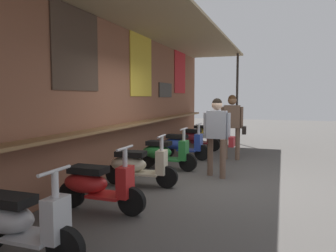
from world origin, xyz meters
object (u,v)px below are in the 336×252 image
scooter_red (96,185)px  scooter_green (164,153)px  shopper_browsing (232,120)px  shopper_with_handbag (218,130)px  scooter_yellow (206,133)px  scooter_maroon (196,138)px  scooter_silver (17,221)px  scooter_cream (137,165)px  scooter_blue (181,144)px

scooter_red → scooter_green: same height
scooter_red → shopper_browsing: 4.87m
shopper_browsing → shopper_with_handbag: bearing=176.0°
scooter_yellow → shopper_with_handbag: shopper_with_handbag is taller
scooter_maroon → shopper_browsing: bearing=-38.7°
scooter_yellow → scooter_silver: bearing=-90.3°
scooter_maroon → shopper_with_handbag: size_ratio=0.86×
scooter_cream → scooter_yellow: same height
scooter_silver → scooter_green: (4.43, -0.00, 0.00)m
scooter_cream → scooter_yellow: size_ratio=1.00×
scooter_cream → shopper_with_handbag: shopper_with_handbag is taller
scooter_blue → shopper_browsing: 1.50m
scooter_red → scooter_blue: 4.31m
scooter_green → scooter_blue: size_ratio=1.00×
scooter_blue → scooter_red: bearing=-87.2°
shopper_with_handbag → shopper_browsing: 2.02m
scooter_silver → shopper_with_handbag: 4.37m
scooter_cream → shopper_browsing: shopper_browsing is taller
scooter_green → scooter_blue: (1.38, -0.00, 0.00)m
scooter_red → scooter_maroon: size_ratio=1.00×
scooter_red → scooter_blue: bearing=90.8°
shopper_browsing → scooter_red: bearing=160.7°
scooter_maroon → scooter_yellow: (1.42, 0.00, 0.00)m
scooter_silver → scooter_maroon: size_ratio=1.00×
scooter_green → scooter_maroon: 2.94m
shopper_browsing → scooter_maroon: bearing=43.4°
scooter_red → scooter_cream: 1.44m
scooter_cream → scooter_red: bearing=-93.8°
scooter_silver → scooter_red: size_ratio=1.00×
scooter_green → shopper_with_handbag: 1.45m
scooter_yellow → scooter_cream: bearing=-90.3°
scooter_green → shopper_browsing: bearing=54.8°
scooter_cream → scooter_green: 1.48m
scooter_red → shopper_browsing: size_ratio=0.82×
scooter_silver → scooter_yellow: bearing=90.5°
scooter_maroon → shopper_browsing: 1.90m
scooter_red → scooter_maroon: same height
scooter_yellow → shopper_browsing: 3.02m
scooter_green → shopper_with_handbag: shopper_with_handbag is taller
scooter_cream → scooter_maroon: (4.42, -0.00, 0.00)m
scooter_green → scooter_yellow: same height
shopper_browsing → scooter_green: bearing=139.2°
shopper_with_handbag → scooter_green: bearing=77.6°
scooter_green → shopper_browsing: 2.26m
scooter_cream → scooter_maroon: size_ratio=1.00×
scooter_red → scooter_yellow: same height
scooter_red → scooter_green: (2.93, -0.00, 0.00)m
scooter_green → shopper_browsing: shopper_browsing is taller
scooter_yellow → shopper_with_handbag: size_ratio=0.86×
scooter_silver → scooter_cream: same height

